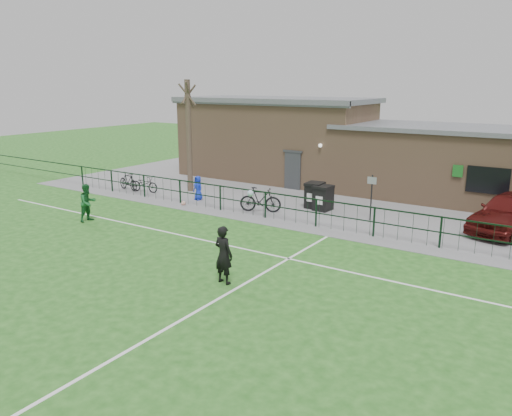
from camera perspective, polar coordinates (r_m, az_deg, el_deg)
The scene contains 19 objects.
ground at distance 15.29m, azimuth -10.54°, elevation -8.58°, with size 90.00×90.00×0.00m, color #205719.
paving_strip at distance 26.20m, azimuth 10.34°, elevation 1.06°, with size 34.00×13.00×0.02m, color slate.
pitch_line_touch at distance 21.23m, azimuth 4.18°, elevation -1.85°, with size 28.00×0.10×0.01m, color white.
pitch_line_mid at distance 18.16m, azimuth -1.75°, elevation -4.61°, with size 28.00×0.10×0.01m, color white.
pitch_line_perp at distance 14.06m, azimuth -4.55°, elevation -10.44°, with size 0.10×16.00×0.01m, color white.
perimeter_fence at distance 21.24m, azimuth 4.48°, elevation -0.18°, with size 28.00×0.10×1.20m, color black.
bare_tree at distance 27.41m, azimuth -7.68°, elevation 8.08°, with size 0.30×0.30×6.00m, color #433429.
wheelie_bin_left at distance 23.95m, azimuth 6.73°, elevation 1.38°, with size 0.75×0.85×1.14m, color black.
wheelie_bin_right at distance 23.51m, azimuth 7.68°, elevation 1.06°, with size 0.72×0.82×1.09m, color black.
sign_post at distance 22.05m, azimuth 13.03°, elevation 1.15°, with size 0.06×0.06×2.00m, color black.
car_maroon at distance 22.32m, azimuth 27.07°, elevation -0.44°, with size 1.89×4.69×1.60m, color #4E0F0E.
bicycle_b at distance 28.59m, azimuth -14.40°, elevation 2.98°, with size 0.47×1.67×1.00m, color black.
bicycle_c at distance 27.90m, azimuth -12.63°, elevation 2.71°, with size 0.60×1.72×0.90m, color black.
bicycle_d at distance 22.97m, azimuth 0.50°, elevation 0.96°, with size 0.55×1.93×1.16m, color black.
spectator_child at distance 25.54m, azimuth -6.64°, elevation 2.30°, with size 0.60×0.39×1.23m, color #152ECA.
goalkeeper_kick at distance 14.91m, azimuth -3.66°, elevation -5.18°, with size 1.30×3.03×2.27m.
outfield_player at distance 22.66m, azimuth -18.67°, elevation 0.58°, with size 0.79×0.62×1.63m, color #1A5D2B.
ball_ground at distance 24.62m, azimuth -8.29°, elevation 0.55°, with size 0.22×0.22×0.22m, color silver.
clubhouse at distance 28.87m, azimuth 11.31°, elevation 6.68°, with size 24.25×5.40×4.96m.
Camera 1 is at (9.96, -10.01, 5.85)m, focal length 35.00 mm.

